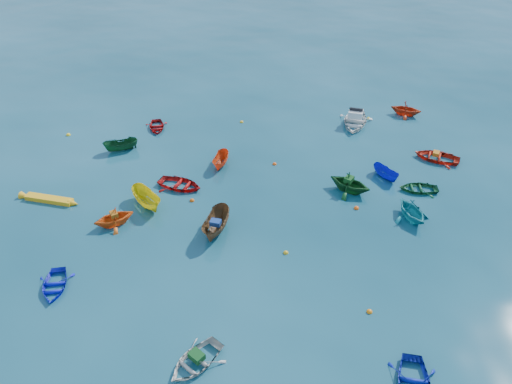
% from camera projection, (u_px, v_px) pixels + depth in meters
% --- Properties ---
extents(ground, '(160.00, 160.00, 0.00)m').
position_uv_depth(ground, '(238.00, 243.00, 30.53)').
color(ground, '#093746').
rests_on(ground, ground).
extents(dinghy_blue_sw, '(2.80, 3.24, 0.56)m').
position_uv_depth(dinghy_blue_sw, '(55.00, 288.00, 27.46)').
color(dinghy_blue_sw, '#101AD3').
rests_on(dinghy_blue_sw, ground).
extents(dinghy_white_near, '(3.29, 3.62, 0.62)m').
position_uv_depth(dinghy_white_near, '(196.00, 364.00, 23.45)').
color(dinghy_white_near, beige).
rests_on(dinghy_white_near, ground).
extents(sampan_brown_mid, '(1.38, 3.46, 1.32)m').
position_uv_depth(sampan_brown_mid, '(217.00, 231.00, 31.45)').
color(sampan_brown_mid, brown).
rests_on(sampan_brown_mid, ground).
extents(dinghy_orange_w, '(3.37, 3.35, 1.35)m').
position_uv_depth(dinghy_orange_w, '(115.00, 224.00, 32.02)').
color(dinghy_orange_w, orange).
rests_on(dinghy_orange_w, ground).
extents(sampan_yellow_mid, '(3.26, 3.01, 1.25)m').
position_uv_depth(sampan_yellow_mid, '(148.00, 206.00, 33.68)').
color(sampan_yellow_mid, yellow).
rests_on(sampan_yellow_mid, ground).
extents(dinghy_green_e, '(2.94, 2.29, 0.56)m').
position_uv_depth(dinghy_green_e, '(418.00, 190.00, 35.18)').
color(dinghy_green_e, '#13542B').
rests_on(dinghy_green_e, ground).
extents(dinghy_cyan_se, '(3.45, 3.59, 1.46)m').
position_uv_depth(dinghy_cyan_se, '(410.00, 218.00, 32.55)').
color(dinghy_cyan_se, teal).
rests_on(dinghy_cyan_se, ground).
extents(dinghy_red_nw, '(3.55, 2.77, 0.67)m').
position_uv_depth(dinghy_red_nw, '(180.00, 187.00, 35.49)').
color(dinghy_red_nw, '#B4100F').
rests_on(dinghy_red_nw, ground).
extents(sampan_orange_n, '(1.02, 2.60, 1.00)m').
position_uv_depth(sampan_orange_n, '(221.00, 165.00, 37.91)').
color(sampan_orange_n, '#E24515').
rests_on(sampan_orange_n, ground).
extents(dinghy_green_n, '(3.71, 3.48, 1.57)m').
position_uv_depth(dinghy_green_n, '(349.00, 191.00, 35.10)').
color(dinghy_green_n, '#114A1C').
rests_on(dinghy_green_n, ground).
extents(dinghy_red_ne, '(3.78, 3.03, 0.70)m').
position_uv_depth(dinghy_red_ne, '(436.00, 159.00, 38.62)').
color(dinghy_red_ne, red).
rests_on(dinghy_red_ne, ground).
extents(sampan_blue_far, '(2.31, 2.36, 0.93)m').
position_uv_depth(sampan_blue_far, '(385.00, 178.00, 36.50)').
color(sampan_blue_far, '#0E14B9').
rests_on(sampan_blue_far, ground).
extents(dinghy_red_far, '(2.80, 3.18, 0.55)m').
position_uv_depth(dinghy_red_far, '(157.00, 128.00, 42.78)').
color(dinghy_red_far, '#A60D0E').
rests_on(dinghy_red_far, ground).
extents(dinghy_orange_far, '(3.01, 2.71, 1.39)m').
position_uv_depth(dinghy_orange_far, '(405.00, 115.00, 44.91)').
color(dinghy_orange_far, red).
rests_on(dinghy_orange_far, ground).
extents(sampan_green_far, '(2.83, 2.34, 1.05)m').
position_uv_depth(sampan_green_far, '(122.00, 150.00, 39.73)').
color(sampan_green_far, '#104521').
rests_on(sampan_green_far, ground).
extents(kayak_yellow, '(4.12, 0.67, 0.42)m').
position_uv_depth(kayak_yellow, '(50.00, 201.00, 34.10)').
color(kayak_yellow, '#F6AB15').
rests_on(kayak_yellow, ground).
extents(motorboat_white, '(3.19, 4.31, 1.46)m').
position_uv_depth(motorboat_white, '(354.00, 125.00, 43.38)').
color(motorboat_white, white).
rests_on(motorboat_white, ground).
extents(tarp_green_a, '(0.86, 0.79, 0.34)m').
position_uv_depth(tarp_green_a, '(197.00, 356.00, 23.24)').
color(tarp_green_a, '#124A1C').
rests_on(tarp_green_a, dinghy_white_near).
extents(tarp_blue_a, '(0.66, 0.51, 0.31)m').
position_uv_depth(tarp_blue_a, '(216.00, 223.00, 30.86)').
color(tarp_blue_a, navy).
rests_on(tarp_blue_a, sampan_brown_mid).
extents(tarp_orange_a, '(0.70, 0.71, 0.28)m').
position_uv_depth(tarp_orange_a, '(114.00, 214.00, 31.58)').
color(tarp_orange_a, '#B15D12').
rests_on(tarp_orange_a, dinghy_orange_w).
extents(tarp_green_b, '(0.74, 0.83, 0.33)m').
position_uv_depth(tarp_green_b, '(349.00, 179.00, 34.60)').
color(tarp_green_b, '#124818').
rests_on(tarp_green_b, dinghy_green_n).
extents(tarp_orange_b, '(0.58, 0.69, 0.30)m').
position_uv_depth(tarp_orange_b, '(436.00, 153.00, 38.37)').
color(tarp_orange_b, orange).
rests_on(tarp_orange_b, dinghy_red_ne).
extents(buoy_ye_a, '(0.31, 0.31, 0.31)m').
position_uv_depth(buoy_ye_a, '(286.00, 253.00, 29.78)').
color(buoy_ye_a, gold).
rests_on(buoy_ye_a, ground).
extents(buoy_or_b, '(0.32, 0.32, 0.32)m').
position_uv_depth(buoy_or_b, '(369.00, 312.00, 26.03)').
color(buoy_or_b, orange).
rests_on(buoy_or_b, ground).
extents(buoy_ye_b, '(0.37, 0.37, 0.37)m').
position_uv_depth(buoy_ye_b, '(68.00, 135.00, 41.79)').
color(buoy_ye_b, yellow).
rests_on(buoy_ye_b, ground).
extents(buoy_or_c, '(0.33, 0.33, 0.33)m').
position_uv_depth(buoy_or_c, '(192.00, 201.00, 34.13)').
color(buoy_or_c, '#DF540C').
rests_on(buoy_or_c, ground).
extents(buoy_ye_c, '(0.37, 0.37, 0.37)m').
position_uv_depth(buoy_ye_c, '(340.00, 181.00, 36.09)').
color(buoy_ye_c, yellow).
rests_on(buoy_ye_c, ground).
extents(buoy_or_d, '(0.35, 0.35, 0.35)m').
position_uv_depth(buoy_or_d, '(356.00, 209.00, 33.41)').
color(buoy_or_d, '#FF550D').
rests_on(buoy_or_d, ground).
extents(buoy_ye_d, '(0.31, 0.31, 0.31)m').
position_uv_depth(buoy_ye_d, '(242.00, 122.00, 43.73)').
color(buoy_ye_d, yellow).
rests_on(buoy_ye_d, ground).
extents(buoy_or_e, '(0.32, 0.32, 0.32)m').
position_uv_depth(buoy_or_e, '(275.00, 164.00, 38.01)').
color(buoy_or_e, '#FF520D').
rests_on(buoy_or_e, ground).
extents(buoy_ye_e, '(0.32, 0.32, 0.32)m').
position_uv_depth(buoy_ye_e, '(368.00, 119.00, 44.28)').
color(buoy_ye_e, yellow).
rests_on(buoy_ye_e, ground).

